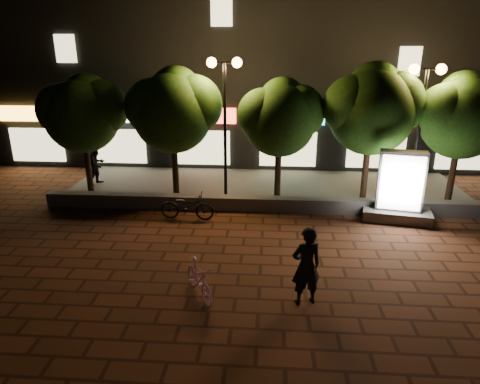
# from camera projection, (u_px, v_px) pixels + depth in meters

# --- Properties ---
(ground) EXTENTS (80.00, 80.00, 0.00)m
(ground) POSITION_uv_depth(u_px,v_px,m) (261.00, 265.00, 11.55)
(ground) COLOR #552B1A
(ground) RESTS_ON ground
(retaining_wall) EXTENTS (16.00, 0.45, 0.50)m
(retaining_wall) POSITION_uv_depth(u_px,v_px,m) (264.00, 204.00, 15.24)
(retaining_wall) COLOR #5F5C58
(retaining_wall) RESTS_ON ground
(sidewalk) EXTENTS (16.00, 5.00, 0.08)m
(sidewalk) POSITION_uv_depth(u_px,v_px,m) (265.00, 187.00, 17.66)
(sidewalk) COLOR #5F5C58
(sidewalk) RESTS_ON ground
(building_block) EXTENTS (28.00, 8.12, 11.30)m
(building_block) POSITION_uv_depth(u_px,v_px,m) (269.00, 58.00, 22.12)
(building_block) COLOR black
(building_block) RESTS_ON ground
(tree_far_left) EXTENTS (3.36, 2.80, 4.63)m
(tree_far_left) POSITION_uv_depth(u_px,v_px,m) (83.00, 111.00, 16.08)
(tree_far_left) COLOR #301D12
(tree_far_left) RESTS_ON sidewalk
(tree_left) EXTENTS (3.60, 3.00, 4.89)m
(tree_left) POSITION_uv_depth(u_px,v_px,m) (174.00, 108.00, 15.79)
(tree_left) COLOR #301D12
(tree_left) RESTS_ON sidewalk
(tree_mid) EXTENTS (3.24, 2.70, 4.50)m
(tree_mid) POSITION_uv_depth(u_px,v_px,m) (281.00, 115.00, 15.59)
(tree_mid) COLOR #301D12
(tree_mid) RESTS_ON sidewalk
(tree_right) EXTENTS (3.72, 3.10, 5.07)m
(tree_right) POSITION_uv_depth(u_px,v_px,m) (373.00, 106.00, 15.25)
(tree_right) COLOR #301D12
(tree_right) RESTS_ON sidewalk
(tree_far_right) EXTENTS (3.48, 2.90, 4.76)m
(tree_far_right) POSITION_uv_depth(u_px,v_px,m) (464.00, 113.00, 15.10)
(tree_far_right) COLOR #301D12
(tree_far_right) RESTS_ON sidewalk
(street_lamp_left) EXTENTS (1.26, 0.36, 5.18)m
(street_lamp_left) POSITION_uv_depth(u_px,v_px,m) (225.00, 93.00, 15.21)
(street_lamp_left) COLOR black
(street_lamp_left) RESTS_ON sidewalk
(street_lamp_right) EXTENTS (1.26, 0.36, 4.98)m
(street_lamp_right) POSITION_uv_depth(u_px,v_px,m) (424.00, 99.00, 14.78)
(street_lamp_right) COLOR black
(street_lamp_right) RESTS_ON sidewalk
(ad_kiosk) EXTENTS (2.39, 1.51, 2.41)m
(ad_kiosk) POSITION_uv_depth(u_px,v_px,m) (399.00, 193.00, 14.21)
(ad_kiosk) COLOR #5F5C58
(ad_kiosk) RESTS_ON ground
(scooter_pink) EXTENTS (1.15, 1.54, 0.92)m
(scooter_pink) POSITION_uv_depth(u_px,v_px,m) (199.00, 280.00, 9.95)
(scooter_pink) COLOR #E89DCC
(scooter_pink) RESTS_ON ground
(rider) EXTENTS (0.81, 0.65, 1.91)m
(rider) POSITION_uv_depth(u_px,v_px,m) (306.00, 266.00, 9.55)
(rider) COLOR black
(rider) RESTS_ON ground
(scooter_parked) EXTENTS (1.87, 0.73, 0.97)m
(scooter_parked) POSITION_uv_depth(u_px,v_px,m) (187.00, 206.00, 14.39)
(scooter_parked) COLOR black
(scooter_parked) RESTS_ON ground
(pedestrian) EXTENTS (0.89, 1.00, 1.70)m
(pedestrian) POSITION_uv_depth(u_px,v_px,m) (97.00, 164.00, 17.71)
(pedestrian) COLOR black
(pedestrian) RESTS_ON sidewalk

